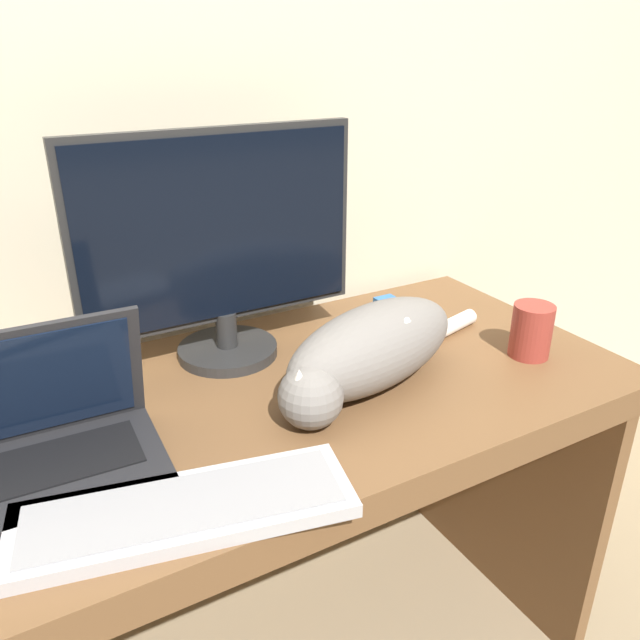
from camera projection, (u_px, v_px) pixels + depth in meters
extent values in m
cube|color=beige|center=(125.00, 37.00, 1.10)|extent=(6.40, 0.06, 2.60)
cube|color=brown|center=(223.00, 422.00, 1.06)|extent=(1.49, 0.62, 0.06)
cube|color=brown|center=(504.00, 469.00, 1.52)|extent=(0.04, 0.57, 0.67)
cylinder|color=#282828|center=(228.00, 350.00, 1.21)|extent=(0.19, 0.19, 0.02)
cylinder|color=#282828|center=(226.00, 329.00, 1.19)|extent=(0.04, 0.04, 0.07)
cube|color=#282828|center=(218.00, 228.00, 1.12)|extent=(0.53, 0.02, 0.35)
cube|color=black|center=(221.00, 230.00, 1.11)|extent=(0.50, 0.01, 0.33)
cube|color=#232326|center=(39.00, 479.00, 0.86)|extent=(0.35, 0.21, 0.02)
cube|color=black|center=(36.00, 467.00, 0.86)|extent=(0.28, 0.12, 0.00)
cube|color=#232326|center=(19.00, 386.00, 0.87)|extent=(0.34, 0.07, 0.20)
cube|color=black|center=(20.00, 389.00, 0.87)|extent=(0.31, 0.06, 0.17)
cube|color=#BCBCC1|center=(186.00, 510.00, 0.80)|extent=(0.45, 0.23, 0.02)
cube|color=#939397|center=(185.00, 504.00, 0.79)|extent=(0.41, 0.19, 0.00)
ellipsoid|color=gray|center=(374.00, 347.00, 1.08)|extent=(0.41, 0.25, 0.15)
ellipsoid|color=white|center=(382.00, 322.00, 1.08)|extent=(0.20, 0.16, 0.06)
sphere|color=gray|center=(311.00, 397.00, 0.97)|extent=(0.10, 0.10, 0.10)
cone|color=white|center=(299.00, 378.00, 0.94)|extent=(0.03, 0.03, 0.03)
cone|color=white|center=(322.00, 367.00, 0.97)|extent=(0.03, 0.03, 0.03)
cylinder|color=white|center=(445.00, 329.00, 1.29)|extent=(0.19, 0.08, 0.03)
cylinder|color=#9E382D|center=(531.00, 331.00, 1.19)|extent=(0.08, 0.08, 0.10)
cube|color=#2D6BB7|center=(387.00, 308.00, 1.37)|extent=(0.05, 0.05, 0.05)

